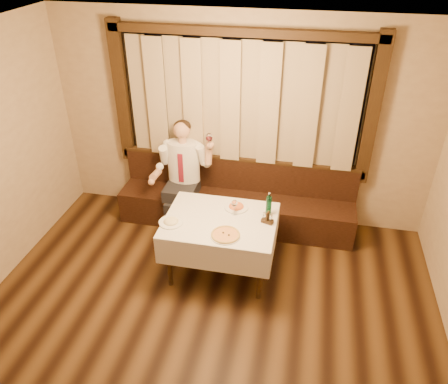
% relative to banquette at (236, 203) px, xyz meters
% --- Properties ---
extents(room, '(5.01, 6.01, 2.81)m').
position_rel_banquette_xyz_m(room, '(-0.00, -1.75, 1.19)').
color(room, black).
rests_on(room, ground).
extents(banquette, '(3.20, 0.61, 0.94)m').
position_rel_banquette_xyz_m(banquette, '(0.00, 0.00, 0.00)').
color(banquette, black).
rests_on(banquette, ground).
extents(dining_table, '(1.27, 0.97, 0.76)m').
position_rel_banquette_xyz_m(dining_table, '(0.00, -1.02, 0.34)').
color(dining_table, black).
rests_on(dining_table, ground).
extents(pizza, '(0.33, 0.33, 0.04)m').
position_rel_banquette_xyz_m(pizza, '(0.12, -1.31, 0.46)').
color(pizza, white).
rests_on(pizza, dining_table).
extents(pasta_red, '(0.29, 0.29, 0.10)m').
position_rel_banquette_xyz_m(pasta_red, '(0.13, -0.76, 0.49)').
color(pasta_red, white).
rests_on(pasta_red, dining_table).
extents(pasta_cream, '(0.27, 0.27, 0.09)m').
position_rel_banquette_xyz_m(pasta_cream, '(-0.53, -1.20, 0.48)').
color(pasta_cream, white).
rests_on(pasta_cream, dining_table).
extents(green_bottle, '(0.06, 0.06, 0.29)m').
position_rel_banquette_xyz_m(green_bottle, '(0.52, -0.82, 0.57)').
color(green_bottle, '#104B2E').
rests_on(green_bottle, dining_table).
extents(table_wine_glass, '(0.07, 0.07, 0.19)m').
position_rel_banquette_xyz_m(table_wine_glass, '(0.14, -0.89, 0.59)').
color(table_wine_glass, white).
rests_on(table_wine_glass, dining_table).
extents(cruet_caddy, '(0.15, 0.10, 0.14)m').
position_rel_banquette_xyz_m(cruet_caddy, '(0.53, -0.98, 0.50)').
color(cruet_caddy, black).
rests_on(cruet_caddy, dining_table).
extents(seated_man, '(0.82, 0.61, 1.47)m').
position_rel_banquette_xyz_m(seated_man, '(-0.72, -0.09, 0.54)').
color(seated_man, black).
rests_on(seated_man, ground).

